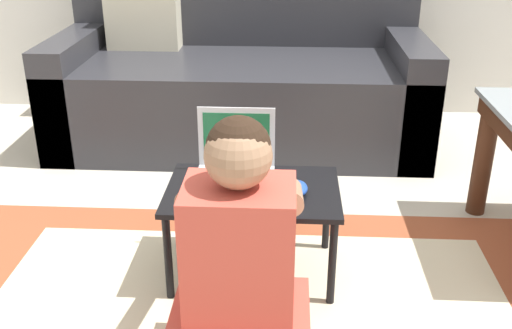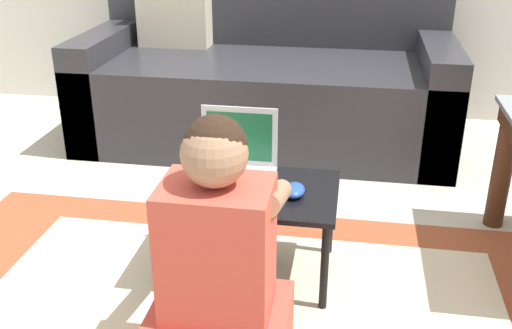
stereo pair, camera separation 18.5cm
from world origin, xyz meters
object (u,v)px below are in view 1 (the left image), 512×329
Objects in this scene: laptop_desk at (253,199)px; person_seated at (240,276)px; computer_mouse at (297,188)px; couch at (239,82)px; laptop at (235,170)px.

person_seated is (-0.00, -0.43, 0.01)m from laptop_desk.
computer_mouse is 0.44m from person_seated.
person_seated is (-0.14, -0.41, -0.04)m from computer_mouse.
couch reaches higher than laptop_desk.
laptop is at bearing -86.01° from couch.
laptop_desk is 5.70× the size of computer_mouse.
couch reaches higher than computer_mouse.
person_seated reaches higher than computer_mouse.
person_seated is (0.14, -1.67, 0.00)m from couch.
person_seated is at bearing -85.28° from couch.
couch is 1.18m from laptop.
couch is 7.16× the size of laptop.
laptop is (0.08, -1.18, 0.06)m from couch.
couch is 18.82× the size of computer_mouse.
computer_mouse is at bearing 71.16° from person_seated.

